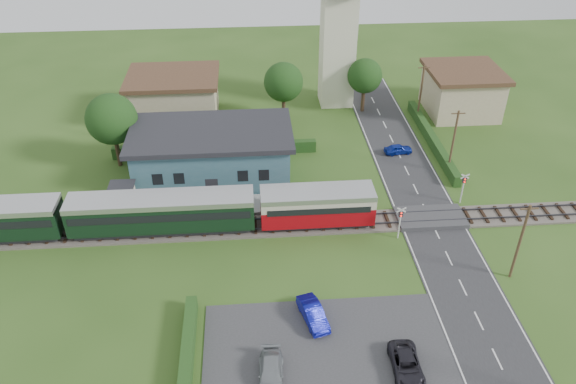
{
  "coord_description": "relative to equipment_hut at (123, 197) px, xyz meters",
  "views": [
    {
      "loc": [
        -6.16,
        -38.18,
        30.79
      ],
      "look_at": [
        -2.93,
        4.0,
        2.37
      ],
      "focal_mm": 35.0,
      "sensor_mm": 36.0,
      "label": 1
    }
  ],
  "objects": [
    {
      "name": "car_park_silver",
      "position": [
        12.55,
        -19.7,
        -1.08
      ],
      "size": [
        1.88,
        4.13,
        1.17
      ],
      "primitive_type": "imported",
      "rotation": [
        0.0,
        0.0,
        -0.06
      ],
      "color": "#8F9599",
      "rests_on": "car_park"
    },
    {
      "name": "utility_pole_c",
      "position": [
        32.2,
        4.8,
        1.88
      ],
      "size": [
        1.4,
        0.22,
        7.0
      ],
      "color": "#473321",
      "rests_on": "ground"
    },
    {
      "name": "railway_track",
      "position": [
        18.0,
        -3.2,
        -1.64
      ],
      "size": [
        76.0,
        3.2,
        0.49
      ],
      "color": "#4C443D",
      "rests_on": "ground"
    },
    {
      "name": "crossing_deck",
      "position": [
        28.0,
        -3.2,
        -1.52
      ],
      "size": [
        6.2,
        3.4,
        0.45
      ],
      "primitive_type": "cube",
      "color": "#333335",
      "rests_on": "ground"
    },
    {
      "name": "church_tower",
      "position": [
        23.0,
        22.8,
        8.48
      ],
      "size": [
        6.0,
        6.0,
        17.6
      ],
      "color": "beige",
      "rests_on": "ground"
    },
    {
      "name": "car_park_dark",
      "position": [
        21.51,
        -19.7,
        -1.1
      ],
      "size": [
        2.0,
        4.15,
        1.14
      ],
      "primitive_type": "imported",
      "rotation": [
        0.0,
        0.0,
        -0.03
      ],
      "color": "black",
      "rests_on": "car_park"
    },
    {
      "name": "platform",
      "position": [
        8.0,
        0.0,
        -1.52
      ],
      "size": [
        30.0,
        3.0,
        0.45
      ],
      "primitive_type": "cube",
      "color": "gray",
      "rests_on": "ground"
    },
    {
      "name": "tree_c",
      "position": [
        26.0,
        19.8,
        2.91
      ],
      "size": [
        4.2,
        4.2,
        6.78
      ],
      "color": "#332316",
      "rests_on": "ground"
    },
    {
      "name": "pedestrian_near",
      "position": [
        13.05,
        0.14,
        -0.44
      ],
      "size": [
        0.73,
        0.62,
        1.71
      ],
      "primitive_type": "imported",
      "rotation": [
        0.0,
        0.0,
        3.54
      ],
      "color": "gray",
      "rests_on": "platform"
    },
    {
      "name": "hedge_carpark",
      "position": [
        7.0,
        -17.2,
        -1.15
      ],
      "size": [
        0.8,
        9.0,
        1.2
      ],
      "primitive_type": "cube",
      "color": "#193814",
      "rests_on": "ground"
    },
    {
      "name": "station_building",
      "position": [
        8.0,
        5.79,
        0.95
      ],
      "size": [
        16.0,
        9.0,
        5.3
      ],
      "color": "#366171",
      "rests_on": "ground"
    },
    {
      "name": "utility_pole_d",
      "position": [
        32.2,
        16.8,
        1.88
      ],
      "size": [
        1.4,
        0.22,
        7.0
      ],
      "color": "#473321",
      "rests_on": "ground"
    },
    {
      "name": "car_on_road",
      "position": [
        27.93,
        8.95,
        -1.18
      ],
      "size": [
        3.19,
        1.59,
        1.04
      ],
      "primitive_type": "imported",
      "rotation": [
        0.0,
        0.0,
        1.69
      ],
      "color": "#102598",
      "rests_on": "road"
    },
    {
      "name": "road",
      "position": [
        28.0,
        -5.2,
        -1.72
      ],
      "size": [
        6.0,
        70.0,
        0.05
      ],
      "primitive_type": "cube",
      "color": "#28282B",
      "rests_on": "ground"
    },
    {
      "name": "ground",
      "position": [
        18.0,
        -5.2,
        -1.75
      ],
      "size": [
        120.0,
        120.0,
        0.0
      ],
      "primitive_type": "plane",
      "color": "#2D4C19"
    },
    {
      "name": "crossing_signal_far",
      "position": [
        31.6,
        -0.81,
        0.39
      ],
      "size": [
        0.84,
        0.28,
        3.28
      ],
      "color": "silver",
      "rests_on": "ground"
    },
    {
      "name": "hedge_roadside",
      "position": [
        32.2,
        10.8,
        -1.15
      ],
      "size": [
        0.8,
        18.0,
        1.2
      ],
      "primitive_type": "cube",
      "color": "#193814",
      "rests_on": "ground"
    },
    {
      "name": "streetlamp_east",
      "position": [
        34.0,
        21.8,
        1.29
      ],
      "size": [
        0.3,
        0.3,
        5.15
      ],
      "color": "#3F3F47",
      "rests_on": "ground"
    },
    {
      "name": "pedestrian_far",
      "position": [
        1.16,
        -0.76,
        -0.52
      ],
      "size": [
        0.83,
        0.92,
        1.55
      ],
      "primitive_type": "imported",
      "rotation": [
        0.0,
        0.0,
        1.18
      ],
      "color": "gray",
      "rests_on": "platform"
    },
    {
      "name": "tree_a",
      "position": [
        -2.0,
        8.8,
        3.63
      ],
      "size": [
        5.2,
        5.2,
        8.0
      ],
      "color": "#332316",
      "rests_on": "ground"
    },
    {
      "name": "equipment_hut",
      "position": [
        0.0,
        0.0,
        0.0
      ],
      "size": [
        2.3,
        2.3,
        2.55
      ],
      "color": "beige",
      "rests_on": "platform"
    },
    {
      "name": "tree_b",
      "position": [
        16.0,
        17.8,
        3.27
      ],
      "size": [
        4.6,
        4.6,
        7.34
      ],
      "color": "#332316",
      "rests_on": "ground"
    },
    {
      "name": "streetlamp_west",
      "position": [
        -4.0,
        14.8,
        1.29
      ],
      "size": [
        0.3,
        0.3,
        5.15
      ],
      "color": "#3F3F47",
      "rests_on": "ground"
    },
    {
      "name": "house_west",
      "position": [
        3.0,
        19.8,
        1.04
      ],
      "size": [
        10.8,
        8.8,
        5.5
      ],
      "color": "tan",
      "rests_on": "ground"
    },
    {
      "name": "car_park_blue",
      "position": [
        15.87,
        -14.7,
        -1.04
      ],
      "size": [
        2.26,
        4.02,
        1.25
      ],
      "primitive_type": "imported",
      "rotation": [
        0.0,
        0.0,
        0.26
      ],
      "color": "#0C118D",
      "rests_on": "car_park"
    },
    {
      "name": "hedge_station",
      "position": [
        8.0,
        10.3,
        -1.1
      ],
      "size": [
        22.0,
        0.8,
        1.3
      ],
      "primitive_type": "cube",
      "color": "#193814",
      "rests_on": "ground"
    },
    {
      "name": "car_park",
      "position": [
        16.5,
        -17.2,
        -1.71
      ],
      "size": [
        17.0,
        9.0,
        0.08
      ],
      "primitive_type": "cube",
      "color": "#333335",
      "rests_on": "ground"
    },
    {
      "name": "crossing_signal_near",
      "position": [
        24.4,
        -5.61,
        0.39
      ],
      "size": [
        0.84,
        0.28,
        3.28
      ],
      "color": "silver",
      "rests_on": "ground"
    },
    {
      "name": "house_east",
      "position": [
        38.0,
        18.8,
        1.05
      ],
      "size": [
        8.8,
        8.8,
        5.5
      ],
      "color": "tan",
      "rests_on": "ground"
    },
    {
      "name": "utility_pole_b",
      "position": [
        32.2,
        -11.2,
        1.88
      ],
      "size": [
        1.4,
        0.22,
        7.0
      ],
      "color": "#473321",
      "rests_on": "ground"
    },
    {
      "name": "train",
      "position": [
        0.74,
        -3.2,
        0.43
      ],
      "size": [
        43.2,
        2.9,
        3.4
      ],
      "color": "#232328",
      "rests_on": "ground"
    }
  ]
}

